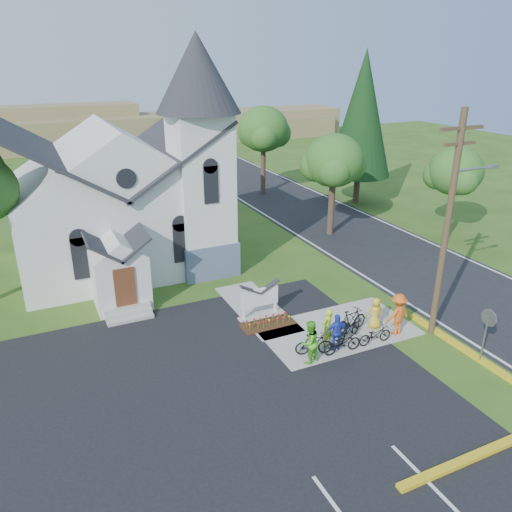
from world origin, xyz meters
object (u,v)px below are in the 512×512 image
cyclist_4 (375,313)px  cyclist_0 (327,327)px  utility_pole (449,220)px  bike_2 (348,330)px  cyclist_3 (398,314)px  bike_0 (342,343)px  bike_1 (314,344)px  cyclist_2 (337,332)px  church_sign (260,298)px  cyclist_1 (309,342)px  bike_4 (375,335)px  bike_3 (351,321)px  stop_sign (487,325)px

cyclist_4 → cyclist_0: bearing=28.2°
utility_pole → bike_2: 6.34m
cyclist_3 → cyclist_0: bearing=-14.4°
bike_0 → cyclist_0: bearing=15.0°
cyclist_0 → bike_1: bearing=2.2°
cyclist_2 → church_sign: bearing=-54.3°
cyclist_0 → bike_0: bearing=79.6°
utility_pole → cyclist_1: (-6.41, 0.30, -4.41)m
cyclist_0 → bike_4: 2.15m
church_sign → bike_4: 5.65m
church_sign → cyclist_2: size_ratio=1.30×
cyclist_2 → cyclist_3: size_ratio=0.85×
bike_1 → cyclist_2: bearing=-77.3°
cyclist_2 → bike_2: size_ratio=0.92×
cyclist_1 → cyclist_4: size_ratio=1.23×
bike_2 → cyclist_3: bearing=-127.1°
cyclist_2 → bike_4: bearing=-176.5°
church_sign → utility_pole: utility_pole is taller
bike_0 → bike_4: (1.72, 0.00, -0.04)m
bike_2 → cyclist_3: cyclist_3 is taller
church_sign → bike_1: (0.63, -4.00, -0.49)m
church_sign → bike_3: (3.11, -3.12, -0.41)m
cyclist_0 → cyclist_3: (3.34, -0.58, 0.14)m
church_sign → bike_1: church_sign is taller
stop_sign → bike_0: bearing=148.2°
cyclist_2 → bike_3: (1.41, 0.98, -0.27)m
bike_3 → bike_4: size_ratio=1.15×
cyclist_2 → bike_4: 1.87m
cyclist_1 → cyclist_3: bearing=164.7°
cyclist_4 → church_sign: bearing=-14.2°
cyclist_2 → bike_4: size_ratio=1.03×
bike_3 → cyclist_1: bearing=103.3°
utility_pole → bike_3: bearing=155.4°
cyclist_0 → bike_2: bearing=151.5°
cyclist_0 → cyclist_2: bearing=78.3°
stop_sign → bike_3: 5.67m
stop_sign → cyclist_3: bearing=117.6°
bike_0 → bike_3: bearing=-44.5°
cyclist_0 → bike_1: cyclist_0 is taller
stop_sign → cyclist_4: bearing=119.0°
bike_0 → cyclist_4: size_ratio=1.17×
cyclist_0 → utility_pole: bearing=142.8°
utility_pole → cyclist_3: 4.70m
bike_1 → bike_2: 2.05m
church_sign → cyclist_2: (1.70, -4.09, -0.13)m
bike_1 → bike_2: (2.02, 0.38, -0.00)m
church_sign → cyclist_0: (1.58, -3.53, -0.13)m
stop_sign → cyclist_3: stop_sign is taller
stop_sign → cyclist_2: (-4.93, 3.31, -0.89)m
bike_0 → bike_4: size_ratio=1.08×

